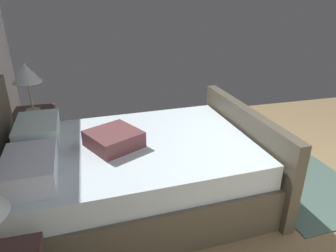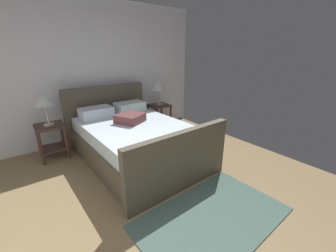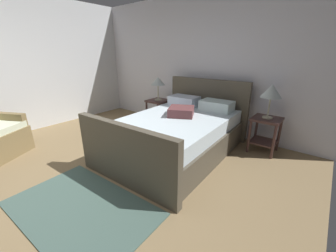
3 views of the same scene
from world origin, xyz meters
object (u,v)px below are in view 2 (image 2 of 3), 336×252
at_px(nightstand_right, 159,113).
at_px(table_lamp_right, 159,86).
at_px(bed, 135,139).
at_px(nightstand_left, 51,136).
at_px(table_lamp_left, 44,101).

bearing_deg(nightstand_right, table_lamp_right, 33.69).
xyz_separation_m(bed, nightstand_right, (1.15, 0.93, 0.06)).
relative_size(nightstand_left, table_lamp_left, 1.19).
height_order(table_lamp_right, nightstand_left, table_lamp_right).
relative_size(bed, table_lamp_left, 4.80).
bearing_deg(table_lamp_right, bed, -141.06).
bearing_deg(table_lamp_right, nightstand_left, -177.68).
xyz_separation_m(nightstand_right, table_lamp_right, (0.00, 0.00, 0.63)).
distance_m(bed, nightstand_right, 1.47).
distance_m(nightstand_right, nightstand_left, 2.29).
relative_size(bed, nightstand_right, 4.04).
bearing_deg(nightstand_right, bed, -141.06).
relative_size(bed, table_lamp_right, 4.39).
relative_size(table_lamp_right, table_lamp_left, 1.09).
distance_m(bed, nightstand_left, 1.41).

